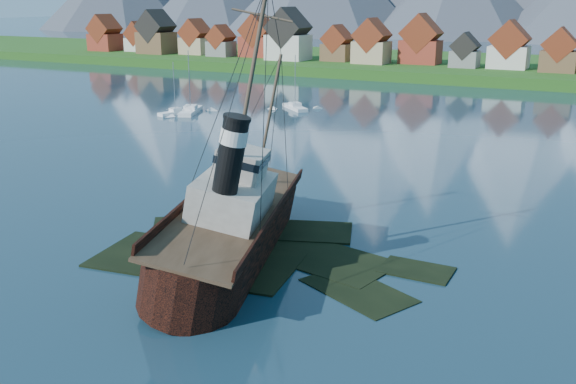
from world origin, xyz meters
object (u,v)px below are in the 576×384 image
at_px(sailboat_b, 176,113).
at_px(sailboat_c, 295,108).
at_px(tugboat_wreck, 235,218).
at_px(sailboat_a, 191,112).

bearing_deg(sailboat_b, sailboat_c, 59.05).
xyz_separation_m(sailboat_b, sailboat_c, (18.56, 17.02, 0.01)).
bearing_deg(tugboat_wreck, sailboat_b, 114.22).
bearing_deg(sailboat_b, tugboat_wreck, -32.35).
height_order(tugboat_wreck, sailboat_b, tugboat_wreck).
xyz_separation_m(tugboat_wreck, sailboat_c, (-31.39, 74.26, -2.93)).
xyz_separation_m(tugboat_wreck, sailboat_a, (-48.26, 60.12, -2.91)).
bearing_deg(sailboat_a, tugboat_wreck, -73.60).
xyz_separation_m(sailboat_a, sailboat_c, (16.87, 14.14, -0.03)).
height_order(sailboat_a, sailboat_c, sailboat_a).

